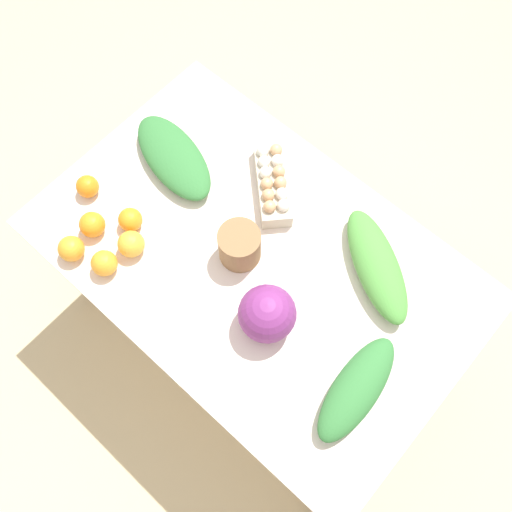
% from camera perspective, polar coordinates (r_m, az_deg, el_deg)
% --- Properties ---
extents(ground_plane, '(8.00, 8.00, 0.00)m').
position_cam_1_polar(ground_plane, '(2.47, 0.00, -6.96)').
color(ground_plane, '#C6B289').
extents(dining_table, '(1.35, 0.87, 0.75)m').
position_cam_1_polar(dining_table, '(1.85, 0.00, -1.45)').
color(dining_table, silver).
rests_on(dining_table, ground_plane).
extents(cabbage_purple, '(0.17, 0.17, 0.17)m').
position_cam_1_polar(cabbage_purple, '(1.61, 1.12, -5.79)').
color(cabbage_purple, '#7A2D75').
rests_on(cabbage_purple, dining_table).
extents(egg_carton, '(0.28, 0.26, 0.09)m').
position_cam_1_polar(egg_carton, '(1.83, 1.68, 7.40)').
color(egg_carton, beige).
rests_on(egg_carton, dining_table).
extents(paper_bag, '(0.13, 0.13, 0.13)m').
position_cam_1_polar(paper_bag, '(1.71, -1.65, 1.05)').
color(paper_bag, olive).
rests_on(paper_bag, dining_table).
extents(greens_bunch_dandelion, '(0.40, 0.26, 0.07)m').
position_cam_1_polar(greens_bunch_dandelion, '(1.90, -8.24, 9.76)').
color(greens_bunch_dandelion, '#337538').
rests_on(greens_bunch_dandelion, dining_table).
extents(greens_bunch_chard, '(0.39, 0.31, 0.09)m').
position_cam_1_polar(greens_bunch_chard, '(1.74, 11.98, -0.93)').
color(greens_bunch_chard, '#4C933D').
rests_on(greens_bunch_chard, dining_table).
extents(greens_bunch_scallion, '(0.16, 0.35, 0.08)m').
position_cam_1_polar(greens_bunch_scallion, '(1.63, 10.04, -12.94)').
color(greens_bunch_scallion, '#337538').
rests_on(greens_bunch_scallion, dining_table).
extents(orange_0, '(0.07, 0.07, 0.07)m').
position_cam_1_polar(orange_0, '(1.91, -16.50, 6.69)').
color(orange_0, orange).
rests_on(orange_0, dining_table).
extents(orange_1, '(0.08, 0.08, 0.08)m').
position_cam_1_polar(orange_1, '(1.83, -16.06, 3.04)').
color(orange_1, orange).
rests_on(orange_1, dining_table).
extents(orange_2, '(0.08, 0.08, 0.08)m').
position_cam_1_polar(orange_2, '(1.77, -14.93, -0.70)').
color(orange_2, orange).
rests_on(orange_2, dining_table).
extents(orange_3, '(0.08, 0.08, 0.08)m').
position_cam_1_polar(orange_3, '(1.81, -12.46, 3.57)').
color(orange_3, orange).
rests_on(orange_3, dining_table).
extents(orange_4, '(0.08, 0.08, 0.08)m').
position_cam_1_polar(orange_4, '(1.77, -12.37, 1.18)').
color(orange_4, '#F9A833').
rests_on(orange_4, dining_table).
extents(orange_5, '(0.08, 0.08, 0.08)m').
position_cam_1_polar(orange_5, '(1.82, -17.99, 0.70)').
color(orange_5, orange).
rests_on(orange_5, dining_table).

